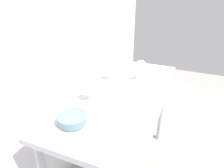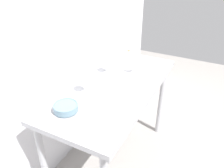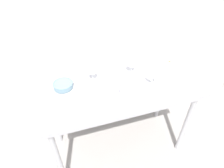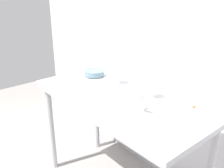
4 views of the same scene
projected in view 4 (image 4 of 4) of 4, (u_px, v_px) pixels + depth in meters
The scene contains 9 objects.
back_wall at pixel (166, 34), 2.01m from camera, with size 3.80×0.04×2.60m, color silver.
steel_counter at pixel (118, 109), 1.89m from camera, with size 1.40×0.65×0.90m.
wine_glass_far_left at pixel (115, 71), 2.05m from camera, with size 0.09×0.09×0.16m.
wine_glass_near_right at pixel (140, 95), 1.57m from camera, with size 0.09×0.09×0.18m.
wine_glass_far_right at pixel (150, 83), 1.78m from camera, with size 0.09×0.09×0.16m.
open_notebook at pixel (122, 96), 1.85m from camera, with size 0.43×0.34×0.01m.
tasting_sheet_upper at pixel (165, 108), 1.68m from camera, with size 0.18×0.20×0.00m, color white.
tasting_bowl at pixel (94, 73), 2.26m from camera, with size 0.17×0.17×0.06m.
decanter_funnel at pixel (193, 113), 1.52m from camera, with size 0.11×0.11×0.13m.
Camera 4 is at (1.26, -1.14, 1.66)m, focal length 40.52 mm.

